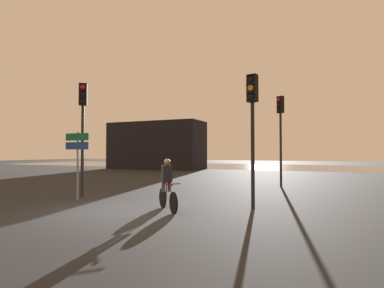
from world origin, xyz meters
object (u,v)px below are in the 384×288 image
(traffic_light_near_right, at_px, (252,115))
(traffic_light_near_left, at_px, (83,118))
(distant_building, at_px, (156,146))
(traffic_light_far_right, at_px, (280,124))
(direction_sign_post, at_px, (77,153))
(cyclist, at_px, (167,184))

(traffic_light_near_right, distance_m, traffic_light_near_left, 6.95)
(distant_building, distance_m, traffic_light_far_right, 19.41)
(traffic_light_near_right, relative_size, direction_sign_post, 1.68)
(traffic_light_far_right, bearing_deg, traffic_light_near_left, 83.04)
(traffic_light_far_right, height_order, cyclist, traffic_light_far_right)
(distant_building, distance_m, traffic_light_near_left, 20.99)
(traffic_light_near_right, distance_m, traffic_light_far_right, 6.78)
(traffic_light_near_left, bearing_deg, traffic_light_near_right, 142.70)
(distant_building, bearing_deg, cyclist, -58.48)
(cyclist, bearing_deg, direction_sign_post, -53.03)
(cyclist, bearing_deg, distant_building, -105.42)
(direction_sign_post, bearing_deg, distant_building, -68.38)
(traffic_light_near_right, height_order, cyclist, traffic_light_near_right)
(traffic_light_near_right, xyz_separation_m, traffic_light_near_left, (-6.94, -0.28, 0.19))
(distant_building, relative_size, direction_sign_post, 4.08)
(traffic_light_far_right, bearing_deg, cyclist, 111.35)
(traffic_light_near_left, xyz_separation_m, traffic_light_far_right, (6.95, 7.06, 0.10))
(direction_sign_post, xyz_separation_m, cyclist, (4.16, -0.44, -0.97))
(distant_building, distance_m, traffic_light_near_right, 24.26)
(cyclist, bearing_deg, traffic_light_near_right, 163.81)
(distant_building, relative_size, traffic_light_near_right, 2.43)
(direction_sign_post, distance_m, cyclist, 4.29)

